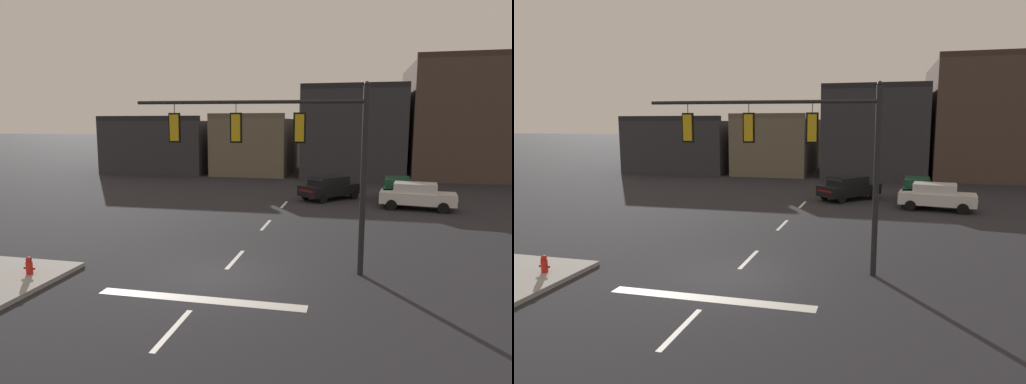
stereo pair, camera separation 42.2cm
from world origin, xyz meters
The scene contains 9 objects.
ground_plane centered at (0.00, 0.00, 0.00)m, with size 400.00×400.00×0.00m, color #232328.
stop_bar_paint centered at (0.00, -2.00, 0.00)m, with size 6.40×0.50×0.01m, color silver.
lane_centreline centered at (0.00, 2.00, 0.00)m, with size 0.16×26.40×0.01m.
signal_mast_near_side centered at (2.10, 1.06, 4.49)m, with size 7.84×0.90×6.53m.
car_lot_nearside centered at (7.22, 16.87, 0.86)m, with size 2.14×4.55×1.61m.
car_lot_middle centered at (8.14, 14.25, 0.86)m, with size 4.62×2.38×1.61m.
car_lot_farside centered at (2.75, 16.64, 0.86)m, with size 4.32×4.44×1.61m.
fire_hydrant centered at (-6.21, -1.53, 0.33)m, with size 0.40×0.30×0.75m.
building_row centered at (9.16, 33.23, 4.40)m, with size 55.19×12.67×11.29m.
Camera 2 is at (4.76, -13.67, 5.15)m, focal length 30.89 mm.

